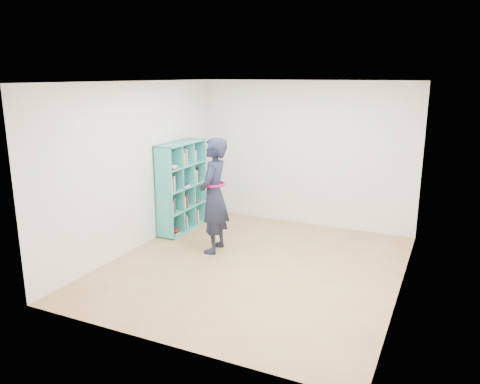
% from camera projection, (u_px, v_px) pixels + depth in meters
% --- Properties ---
extents(floor, '(4.50, 4.50, 0.00)m').
position_uv_depth(floor, '(254.00, 266.00, 6.77)').
color(floor, '#986E45').
rests_on(floor, ground).
extents(ceiling, '(4.50, 4.50, 0.00)m').
position_uv_depth(ceiling, '(256.00, 82.00, 6.13)').
color(ceiling, white).
rests_on(ceiling, wall_back).
extents(wall_left, '(0.02, 4.50, 2.60)m').
position_uv_depth(wall_left, '(137.00, 167.00, 7.27)').
color(wall_left, white).
rests_on(wall_left, floor).
extents(wall_right, '(0.02, 4.50, 2.60)m').
position_uv_depth(wall_right, '(408.00, 194.00, 5.63)').
color(wall_right, white).
rests_on(wall_right, floor).
extents(wall_back, '(4.00, 0.02, 2.60)m').
position_uv_depth(wall_back, '(304.00, 154.00, 8.42)').
color(wall_back, white).
rests_on(wall_back, floor).
extents(wall_front, '(4.00, 0.02, 2.60)m').
position_uv_depth(wall_front, '(162.00, 224.00, 4.47)').
color(wall_front, white).
rests_on(wall_front, floor).
extents(bookshelf, '(0.34, 1.17, 1.56)m').
position_uv_depth(bookshelf, '(180.00, 187.00, 8.20)').
color(bookshelf, teal).
rests_on(bookshelf, floor).
extents(person, '(0.52, 0.71, 1.79)m').
position_uv_depth(person, '(214.00, 196.00, 7.14)').
color(person, black).
rests_on(person, floor).
extents(smartphone, '(0.03, 0.10, 0.14)m').
position_uv_depth(smartphone, '(207.00, 186.00, 7.22)').
color(smartphone, silver).
rests_on(smartphone, person).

